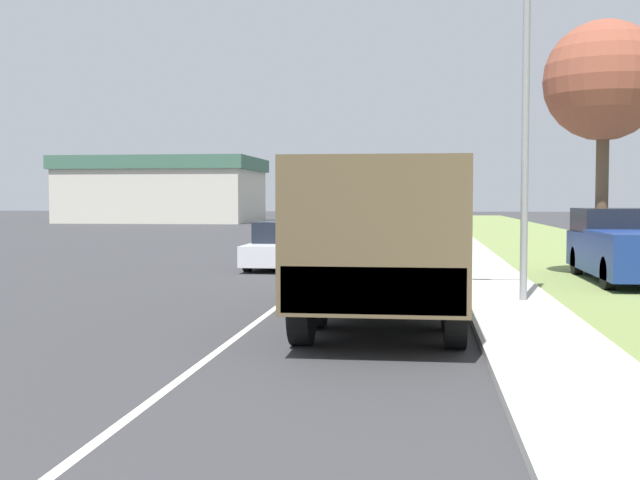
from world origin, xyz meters
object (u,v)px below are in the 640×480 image
at_px(car_nearest_ahead, 283,246).
at_px(car_fourth_ahead, 358,216).
at_px(car_second_ahead, 404,232).
at_px(car_third_ahead, 399,223).
at_px(car_farthest_ahead, 373,215).
at_px(pickup_truck, 627,247).
at_px(lamp_post, 517,49).
at_px(military_truck, 385,231).

bearing_deg(car_nearest_ahead, car_fourth_ahead, 90.94).
xyz_separation_m(car_second_ahead, car_third_ahead, (-0.64, 14.75, -0.11)).
height_order(car_fourth_ahead, car_farthest_ahead, car_fourth_ahead).
distance_m(car_fourth_ahead, car_farthest_ahead, 11.53).
distance_m(car_nearest_ahead, car_third_ahead, 22.93).
bearing_deg(car_second_ahead, pickup_truck, -62.18).
distance_m(car_nearest_ahead, car_second_ahead, 8.73).
distance_m(car_second_ahead, lamp_post, 16.81).
height_order(pickup_truck, lamp_post, lamp_post).
xyz_separation_m(car_nearest_ahead, pickup_truck, (9.33, -3.04, 0.25)).
height_order(military_truck, pickup_truck, military_truck).
relative_size(military_truck, car_second_ahead, 1.57).
bearing_deg(car_nearest_ahead, military_truck, -71.18).
height_order(car_second_ahead, car_fourth_ahead, car_second_ahead).
relative_size(car_second_ahead, lamp_post, 0.55).
xyz_separation_m(car_nearest_ahead, car_farthest_ahead, (-0.15, 48.08, 0.00)).
bearing_deg(lamp_post, car_nearest_ahead, 126.47).
bearing_deg(car_farthest_ahead, car_nearest_ahead, -89.82).
relative_size(car_fourth_ahead, pickup_truck, 0.75).
bearing_deg(car_second_ahead, car_nearest_ahead, -113.66).
bearing_deg(military_truck, car_third_ahead, 91.23).
height_order(military_truck, car_second_ahead, military_truck).
bearing_deg(car_farthest_ahead, lamp_post, -83.77).
bearing_deg(car_fourth_ahead, car_second_ahead, -81.83).
bearing_deg(car_farthest_ahead, car_fourth_ahead, -92.23).
xyz_separation_m(car_second_ahead, car_farthest_ahead, (-3.65, 40.08, -0.12)).
relative_size(car_third_ahead, lamp_post, 0.51).
xyz_separation_m(car_nearest_ahead, car_fourth_ahead, (-0.60, 36.56, 0.11)).
distance_m(military_truck, car_fourth_ahead, 47.24).
bearing_deg(car_second_ahead, military_truck, -89.78).
xyz_separation_m(pickup_truck, lamp_post, (-3.35, -5.05, 4.08)).
bearing_deg(pickup_truck, car_fourth_ahead, 104.07).
bearing_deg(car_fourth_ahead, lamp_post, -81.62).
bearing_deg(car_third_ahead, car_second_ahead, -87.51).
bearing_deg(car_nearest_ahead, lamp_post, -53.53).
distance_m(car_second_ahead, car_third_ahead, 14.76).
height_order(car_nearest_ahead, lamp_post, lamp_post).
bearing_deg(car_third_ahead, car_farthest_ahead, 96.78).
bearing_deg(car_nearest_ahead, car_third_ahead, 82.83).
relative_size(car_fourth_ahead, car_farthest_ahead, 0.92).
distance_m(car_second_ahead, car_farthest_ahead, 40.25).
bearing_deg(lamp_post, car_farthest_ahead, 96.23).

